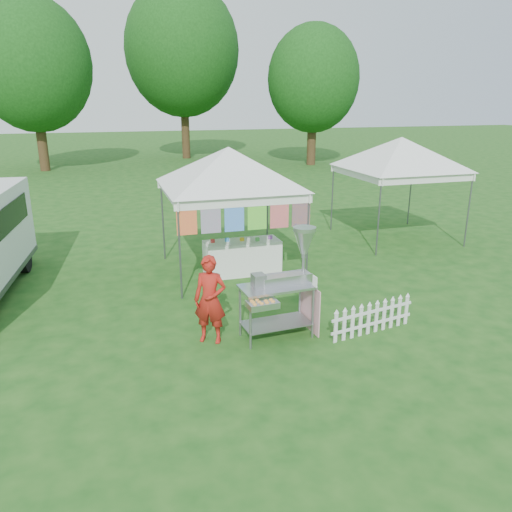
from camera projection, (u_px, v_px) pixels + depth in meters
name	position (u px, v px, depth m)	size (l,w,h in m)	color
ground	(278.00, 331.00, 9.09)	(120.00, 120.00, 0.00)	#174A15
canopy_main	(228.00, 147.00, 11.37)	(4.24, 4.24, 3.45)	#59595E
canopy_right	(402.00, 137.00, 14.28)	(4.24, 4.24, 3.45)	#59595E
tree_left	(32.00, 65.00, 27.53)	(6.40, 6.40, 9.53)	#352113
tree_mid	(182.00, 50.00, 33.30)	(7.60, 7.60, 11.52)	#352113
tree_right	(314.00, 79.00, 30.37)	(5.60, 5.60, 8.42)	#352113
donut_cart	(288.00, 275.00, 8.60)	(1.39, 1.04, 1.95)	gray
vendor	(210.00, 300.00, 8.50)	(0.57, 0.37, 1.55)	#A91D14
picket_fence	(372.00, 318.00, 8.94)	(1.77, 0.36, 0.56)	silver
display_table	(242.00, 257.00, 12.00)	(1.80, 0.70, 0.81)	white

